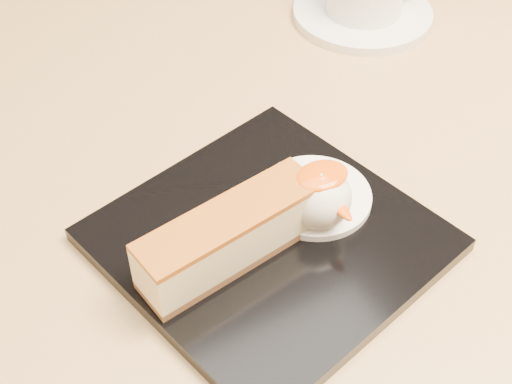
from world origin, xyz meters
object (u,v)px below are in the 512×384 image
table (269,264)px  cheesecake (230,236)px  ice_cream_scoop (319,197)px  dessert_plate (269,240)px  saucer (362,13)px

table → cheesecake: bearing=-133.0°
table → cheesecake: cheesecake is taller
table → ice_cream_scoop: ice_cream_scoop is taller
dessert_plate → cheesecake: cheesecake is taller
ice_cream_scoop → cheesecake: bearing=180.0°
dessert_plate → saucer: 0.34m
dessert_plate → saucer: (0.25, 0.23, -0.00)m
ice_cream_scoop → saucer: ice_cream_scoop is taller
dessert_plate → saucer: bearing=42.9°
table → ice_cream_scoop: size_ratio=16.34×
dessert_plate → cheesecake: (-0.04, -0.00, 0.03)m
dessert_plate → ice_cream_scoop: size_ratio=4.49×
table → dessert_plate: bearing=-121.0°
dessert_plate → saucer: dessert_plate is taller
saucer → table: bearing=-144.1°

